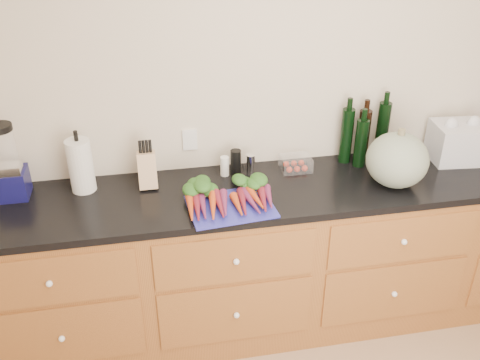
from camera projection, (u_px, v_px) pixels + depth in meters
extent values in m
cube|color=beige|center=(294.00, 100.00, 3.01)|extent=(4.10, 0.05, 2.60)
cube|color=brown|center=(302.00, 256.00, 3.15)|extent=(3.60, 0.60, 0.90)
cube|color=brown|center=(50.00, 282.00, 2.54)|extent=(0.82, 0.01, 0.28)
sphere|color=white|center=(49.00, 284.00, 2.52)|extent=(0.03, 0.03, 0.03)
cube|color=brown|center=(62.00, 336.00, 2.71)|extent=(0.82, 0.01, 0.38)
sphere|color=white|center=(62.00, 339.00, 2.70)|extent=(0.03, 0.03, 0.03)
cube|color=brown|center=(236.00, 260.00, 2.68)|extent=(0.82, 0.01, 0.28)
sphere|color=white|center=(236.00, 262.00, 2.67)|extent=(0.03, 0.03, 0.03)
cube|color=brown|center=(236.00, 313.00, 2.86)|extent=(0.82, 0.01, 0.38)
sphere|color=white|center=(237.00, 315.00, 2.85)|extent=(0.03, 0.03, 0.03)
cube|color=brown|center=(403.00, 240.00, 2.83)|extent=(0.82, 0.01, 0.28)
sphere|color=white|center=(404.00, 242.00, 2.81)|extent=(0.03, 0.03, 0.03)
cube|color=brown|center=(393.00, 292.00, 3.00)|extent=(0.82, 0.01, 0.38)
sphere|color=white|center=(394.00, 294.00, 2.99)|extent=(0.03, 0.03, 0.03)
cube|color=black|center=(307.00, 187.00, 2.92)|extent=(3.64, 0.62, 0.04)
cube|color=#2D2EA5|center=(231.00, 207.00, 2.70)|extent=(0.45, 0.35, 0.01)
cone|color=#D04418|center=(191.00, 208.00, 2.63)|extent=(0.04, 0.21, 0.04)
cone|color=maroon|center=(198.00, 207.00, 2.64)|extent=(0.04, 0.21, 0.04)
cone|color=#73244F|center=(205.00, 207.00, 2.64)|extent=(0.04, 0.21, 0.04)
cone|color=#D04418|center=(212.00, 206.00, 2.65)|extent=(0.04, 0.21, 0.04)
cone|color=maroon|center=(218.00, 205.00, 2.65)|extent=(0.04, 0.21, 0.04)
cone|color=#73244F|center=(225.00, 205.00, 2.66)|extent=(0.04, 0.21, 0.04)
ellipsoid|color=#22541C|center=(204.00, 189.00, 2.78)|extent=(0.21, 0.13, 0.06)
cone|color=#D04418|center=(238.00, 203.00, 2.67)|extent=(0.04, 0.21, 0.04)
cone|color=maroon|center=(244.00, 203.00, 2.67)|extent=(0.04, 0.21, 0.04)
cone|color=#73244F|center=(251.00, 202.00, 2.68)|extent=(0.04, 0.21, 0.04)
cone|color=#D04418|center=(257.00, 201.00, 2.68)|extent=(0.04, 0.21, 0.04)
cone|color=maroon|center=(264.00, 201.00, 2.69)|extent=(0.04, 0.21, 0.04)
cone|color=#73244F|center=(270.00, 200.00, 2.70)|extent=(0.04, 0.21, 0.04)
ellipsoid|color=#22541C|center=(248.00, 185.00, 2.81)|extent=(0.21, 0.13, 0.06)
ellipsoid|color=slate|center=(397.00, 160.00, 2.83)|extent=(0.33, 0.33, 0.30)
cube|color=#0F0F46|center=(12.00, 183.00, 2.76)|extent=(0.16, 0.16, 0.15)
cube|color=silver|center=(7.00, 169.00, 2.69)|extent=(0.14, 0.09, 0.05)
cylinder|color=white|center=(4.00, 149.00, 2.66)|extent=(0.12, 0.12, 0.21)
cylinder|color=white|center=(81.00, 166.00, 2.78)|extent=(0.13, 0.13, 0.29)
cube|color=tan|center=(147.00, 170.00, 2.84)|extent=(0.10, 0.10, 0.19)
cylinder|color=white|center=(225.00, 166.00, 2.97)|extent=(0.05, 0.05, 0.11)
cylinder|color=black|center=(236.00, 162.00, 2.97)|extent=(0.06, 0.06, 0.15)
cylinder|color=white|center=(251.00, 164.00, 2.99)|extent=(0.05, 0.05, 0.11)
cube|color=white|center=(296.00, 163.00, 3.03)|extent=(0.17, 0.13, 0.08)
cylinder|color=black|center=(346.00, 136.00, 3.06)|extent=(0.07, 0.07, 0.32)
cylinder|color=black|center=(363.00, 135.00, 3.09)|extent=(0.07, 0.07, 0.30)
cylinder|color=black|center=(382.00, 131.00, 3.09)|extent=(0.07, 0.07, 0.35)
cylinder|color=black|center=(361.00, 143.00, 3.03)|extent=(0.07, 0.07, 0.28)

